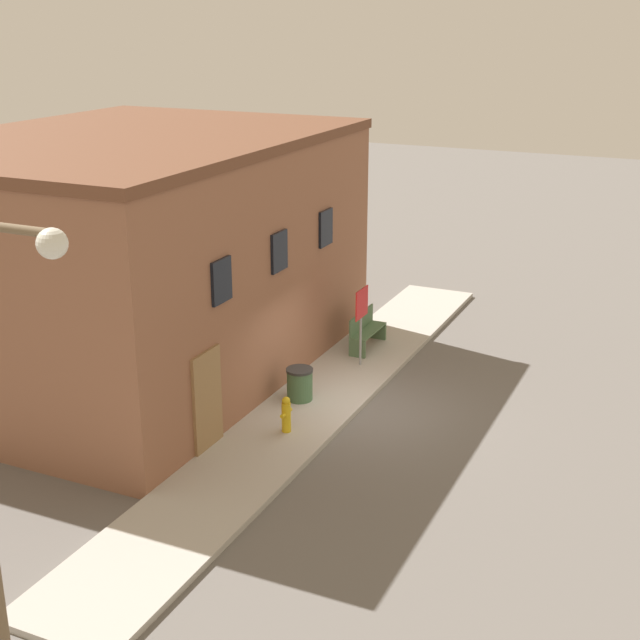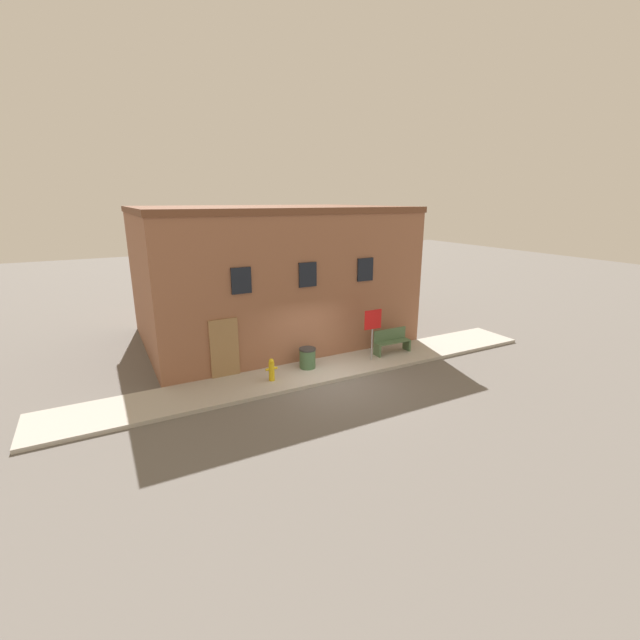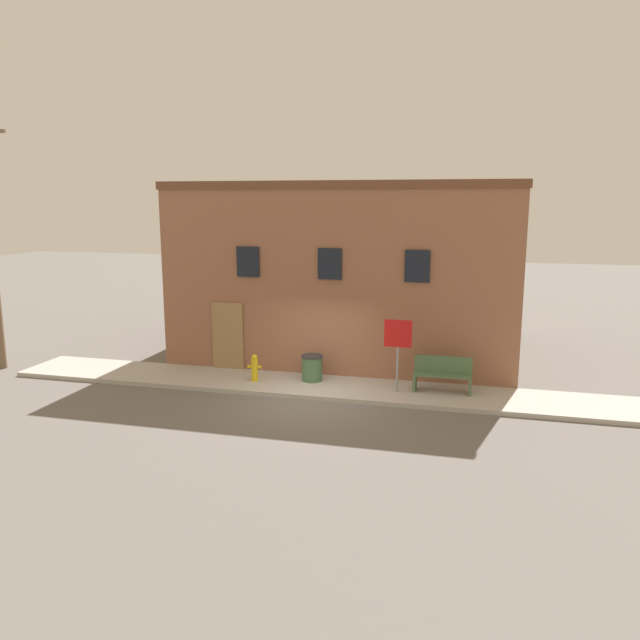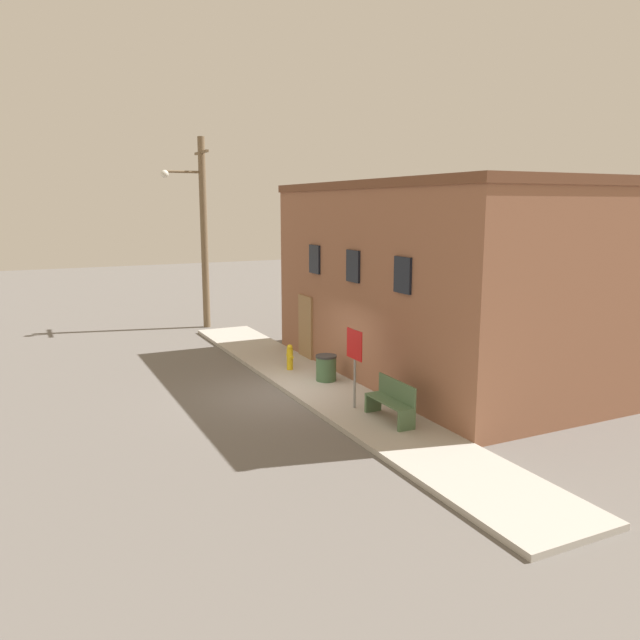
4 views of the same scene
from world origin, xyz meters
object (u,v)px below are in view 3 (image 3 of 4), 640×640
bench (442,375)px  fire_hydrant (255,368)px  stop_sign (398,342)px  trash_bin (312,368)px

bench → fire_hydrant: bearing=-176.3°
stop_sign → bench: size_ratio=1.29×
bench → trash_bin: bearing=178.1°
stop_sign → trash_bin: bearing=169.4°
stop_sign → bench: 1.56m
fire_hydrant → stop_sign: 4.24m
stop_sign → trash_bin: stop_sign is taller
trash_bin → fire_hydrant: bearing=-163.8°
stop_sign → trash_bin: size_ratio=2.67×
trash_bin → bench: bearing=-1.9°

